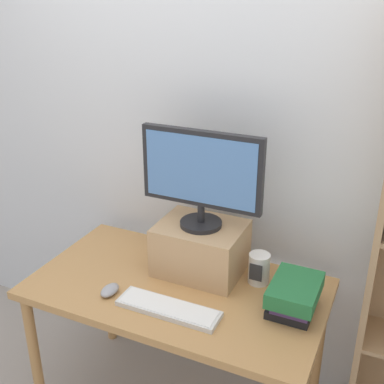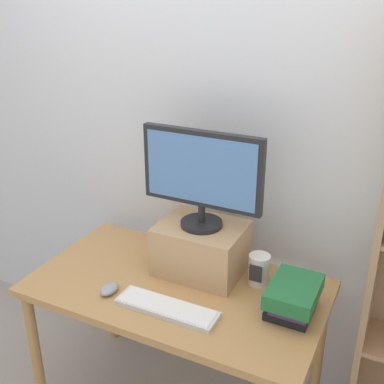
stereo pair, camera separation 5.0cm
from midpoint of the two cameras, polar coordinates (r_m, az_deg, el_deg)
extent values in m
cube|color=silver|center=(2.34, 4.14, 6.59)|extent=(7.00, 0.08, 2.60)
cube|color=#B7844C|center=(2.20, -1.15, -11.35)|extent=(1.31, 0.72, 0.04)
cylinder|color=#B7844C|center=(2.53, -17.46, -17.87)|extent=(0.05, 0.05, 0.70)
cylinder|color=#B7844C|center=(2.89, -9.06, -11.09)|extent=(0.05, 0.05, 0.70)
cylinder|color=#B7844C|center=(2.52, 15.35, -17.77)|extent=(0.05, 0.05, 0.70)
cube|color=tan|center=(2.12, 22.05, -4.77)|extent=(0.03, 0.28, 2.07)
cube|color=tan|center=(2.23, 1.75, -6.67)|extent=(0.39, 0.31, 0.24)
cylinder|color=black|center=(2.17, 1.79, -3.75)|extent=(0.19, 0.19, 0.02)
cylinder|color=black|center=(2.15, 1.81, -2.53)|extent=(0.03, 0.03, 0.08)
cube|color=black|center=(2.07, 1.88, 2.75)|extent=(0.55, 0.04, 0.34)
cube|color=#4C7AB7|center=(2.05, 1.65, 2.58)|extent=(0.51, 0.00, 0.30)
cube|color=silver|center=(2.04, -2.27, -13.60)|extent=(0.44, 0.13, 0.02)
cube|color=white|center=(2.03, -2.27, -13.32)|extent=(0.41, 0.11, 0.00)
ellipsoid|color=#99999E|center=(2.16, -9.08, -11.27)|extent=(0.06, 0.10, 0.04)
cube|color=black|center=(2.07, 12.32, -13.32)|extent=(0.18, 0.21, 0.04)
cube|color=#4C336B|center=(2.05, 12.67, -12.55)|extent=(0.15, 0.22, 0.03)
cube|color=#236B38|center=(2.02, 12.72, -11.41)|extent=(0.19, 0.27, 0.07)
cylinder|color=silver|center=(2.19, 8.62, -9.06)|extent=(0.10, 0.10, 0.14)
cube|color=#2D2D30|center=(2.15, 8.20, -9.55)|extent=(0.06, 0.00, 0.08)
camera|label=1|loc=(0.03, -89.29, 0.31)|focal=45.00mm
camera|label=2|loc=(0.03, 90.71, -0.31)|focal=45.00mm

